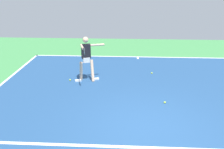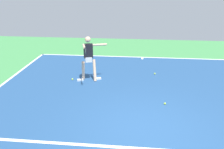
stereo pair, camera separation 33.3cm
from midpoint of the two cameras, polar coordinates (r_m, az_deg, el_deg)
The scene contains 9 objects.
ground_plane at distance 6.42m, azimuth 9.77°, elevation -13.13°, with size 21.36×21.36×0.00m, color #428E4C.
court_surface at distance 6.42m, azimuth 9.77°, elevation -13.12°, with size 10.73×13.12×0.00m, color navy.
court_line_baseline_near at distance 12.35m, azimuth 8.05°, elevation 4.13°, with size 10.73×0.10×0.01m, color white.
court_line_service at distance 5.82m, azimuth 10.21°, elevation -17.22°, with size 8.04×0.10×0.01m, color white.
court_line_centre_mark at distance 12.16m, azimuth 8.07°, elevation 3.85°, with size 0.10×0.30×0.01m, color white.
tennis_player at distance 9.01m, azimuth -4.58°, elevation 4.43°, with size 1.15×1.30×1.75m.
tennis_ball_by_baseline at distance 7.74m, azimuth 13.81°, elevation -6.82°, with size 0.07×0.07×0.07m, color #C6E53D.
tennis_ball_far_corner at distance 9.45m, azimuth -8.50°, elevation -1.13°, with size 0.07×0.07×0.07m, color #C6E53D.
tennis_ball_centre_court at distance 10.10m, azimuth 11.17°, elevation 0.17°, with size 0.07×0.07×0.07m, color #C6E53D.
Camera 2 is at (0.36, 5.28, 3.59)m, focal length 38.08 mm.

